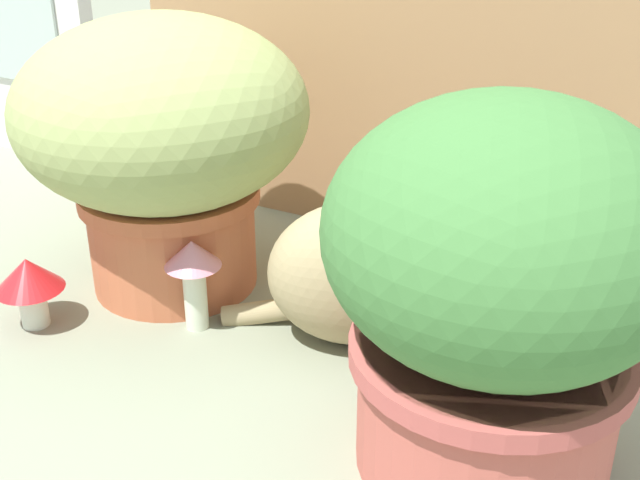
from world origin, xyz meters
TOP-DOWN VIEW (x-y plane):
  - ground_plane at (0.00, 0.00)m, footprint 6.00×6.00m
  - cardboard_backdrop at (0.02, 0.46)m, footprint 0.96×0.03m
  - grass_planter at (-0.17, 0.10)m, footprint 0.46×0.46m
  - leafy_planter at (0.43, -0.08)m, footprint 0.39×0.39m
  - cat at (0.20, 0.10)m, footprint 0.39×0.27m
  - mushroom_ornament_pink at (-0.05, 0.00)m, footprint 0.09×0.09m
  - mushroom_ornament_red at (-0.27, -0.12)m, footprint 0.10×0.10m

SIDE VIEW (x-z plane):
  - ground_plane at x=0.00m, z-range 0.00..0.00m
  - mushroom_ornament_red at x=-0.27m, z-range 0.02..0.14m
  - mushroom_ornament_pink at x=-0.05m, z-range 0.03..0.18m
  - cat at x=0.20m, z-range -0.04..0.28m
  - leafy_planter at x=0.43m, z-range 0.02..0.47m
  - grass_planter at x=-0.17m, z-range 0.04..0.49m
  - cardboard_backdrop at x=0.02m, z-range 0.00..0.75m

